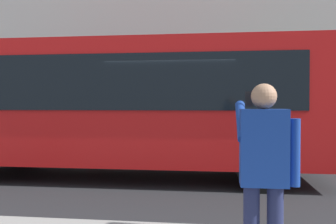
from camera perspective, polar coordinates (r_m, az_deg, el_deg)
The scene contains 3 objects.
ground_plane at distance 8.40m, azimuth 1.19°, elevation -10.23°, with size 60.00×60.00×0.00m, color #232326.
red_bus at distance 8.53m, azimuth -7.20°, elevation 1.31°, with size 9.05×2.54×3.08m.
pedestrian_photographer at distance 3.35m, azimuth 14.50°, elevation -7.96°, with size 0.53×0.52×1.70m.
Camera 1 is at (-0.90, 8.18, 1.68)m, focal length 39.75 mm.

